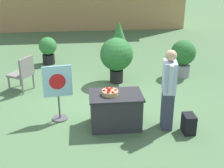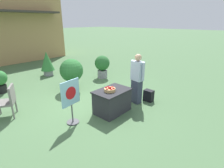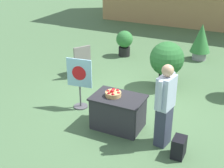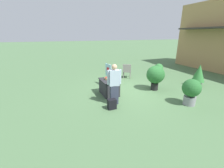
# 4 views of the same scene
# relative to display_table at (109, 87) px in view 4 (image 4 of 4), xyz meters

# --- Properties ---
(ground_plane) EXTENTS (120.00, 120.00, 0.00)m
(ground_plane) POSITION_rel_display_table_xyz_m (-0.10, 1.03, -0.38)
(ground_plane) COLOR #4C7047
(display_table) EXTENTS (1.15, 0.79, 0.76)m
(display_table) POSITION_rel_display_table_xyz_m (0.00, 0.00, 0.00)
(display_table) COLOR #2D2D33
(display_table) RESTS_ON ground_plane
(apple_basket) EXTENTS (0.35, 0.35, 0.16)m
(apple_basket) POSITION_rel_display_table_xyz_m (-0.12, -0.01, 0.44)
(apple_basket) COLOR tan
(apple_basket) RESTS_ON display_table
(person_visitor) EXTENTS (0.33, 0.60, 1.77)m
(person_visitor) POSITION_rel_display_table_xyz_m (1.10, -0.18, 0.53)
(person_visitor) COLOR #33384C
(person_visitor) RESTS_ON ground_plane
(backpack) EXTENTS (0.24, 0.34, 0.42)m
(backpack) POSITION_rel_display_table_xyz_m (1.52, -0.45, -0.17)
(backpack) COLOR black
(backpack) RESTS_ON ground_plane
(poster_board) EXTENTS (0.65, 0.36, 1.30)m
(poster_board) POSITION_rel_display_table_xyz_m (-1.25, 0.43, 0.35)
(poster_board) COLOR #4C4C51
(poster_board) RESTS_ON ground_plane
(patio_chair) EXTENTS (0.75, 0.75, 0.99)m
(patio_chair) POSITION_rel_display_table_xyz_m (-2.31, 2.19, 0.17)
(patio_chair) COLOR gray
(patio_chair) RESTS_ON ground_plane
(potted_plant_far_right) EXTENTS (0.76, 0.76, 1.15)m
(potted_plant_far_right) POSITION_rel_display_table_xyz_m (2.40, 2.82, 0.28)
(potted_plant_far_right) COLOR gray
(potted_plant_far_right) RESTS_ON ground_plane
(potted_plant_near_left) EXTENTS (0.60, 0.60, 0.94)m
(potted_plant_near_left) POSITION_rel_display_table_xyz_m (-1.84, 4.49, 0.15)
(potted_plant_near_left) COLOR black
(potted_plant_near_left) RESTS_ON ground_plane
(potted_plant_near_right) EXTENTS (0.71, 0.71, 1.28)m
(potted_plant_near_right) POSITION_rel_display_table_xyz_m (0.72, 5.30, 0.33)
(potted_plant_near_right) COLOR gray
(potted_plant_near_right) RESTS_ON ground_plane
(potted_plant_far_left) EXTENTS (0.96, 0.96, 1.35)m
(potted_plant_far_left) POSITION_rel_display_table_xyz_m (0.32, 2.55, 0.44)
(potted_plant_far_left) COLOR black
(potted_plant_far_left) RESTS_ON ground_plane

